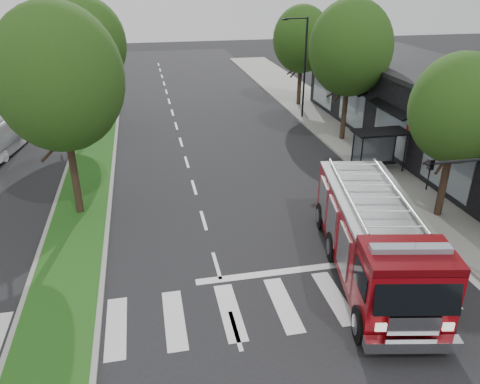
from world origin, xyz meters
name	(u,v)px	position (x,y,z in m)	size (l,w,h in m)	color
ground	(217,266)	(0.00, 0.00, 0.00)	(140.00, 140.00, 0.00)	black
sidewalk_right	(380,158)	(12.50, 10.00, 0.07)	(5.00, 80.00, 0.15)	gray
median	(97,138)	(-6.00, 18.00, 0.08)	(3.00, 50.00, 0.15)	gray
storefront_row	(448,118)	(17.00, 10.00, 2.50)	(8.00, 30.00, 5.00)	black
bus_shelter	(379,139)	(11.20, 8.15, 2.04)	(3.20, 1.60, 2.61)	black
tree_right_near	(459,109)	(11.50, 2.00, 5.51)	(4.40, 4.40, 8.05)	black
tree_right_mid	(350,48)	(11.50, 14.00, 6.49)	(5.60, 5.60, 9.72)	black
tree_right_far	(302,39)	(11.50, 24.00, 5.84)	(5.00, 5.00, 8.73)	black
tree_median_near	(59,78)	(-6.00, 6.00, 6.81)	(5.80, 5.80, 10.16)	black
tree_median_far	(87,43)	(-6.00, 20.00, 6.49)	(5.60, 5.60, 9.72)	black
streetlight_right_far	(303,64)	(10.35, 20.00, 4.48)	(2.11, 0.20, 8.00)	black
fire_engine	(374,238)	(6.01, -1.77, 1.64)	(4.79, 10.26, 3.42)	#570409
city_bus	(2,131)	(-12.00, 17.03, 1.31)	(2.20, 9.38, 2.61)	silver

